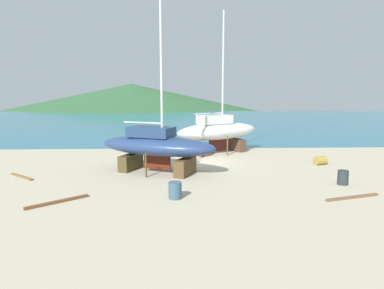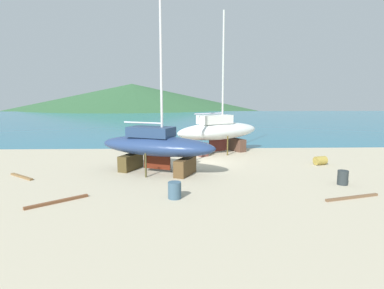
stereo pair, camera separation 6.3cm
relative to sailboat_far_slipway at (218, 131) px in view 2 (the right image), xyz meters
name	(u,v)px [view 2 (the right image)]	position (x,y,z in m)	size (l,w,h in m)	color
ground_plane	(210,179)	(-1.50, -8.92, -1.95)	(45.63, 45.63, 0.00)	#B4AA8F
sea_water	(190,120)	(-1.50, 37.31, -1.95)	(141.02, 69.64, 0.01)	#236C88
headland_hill	(132,107)	(-22.97, 104.07, -1.95)	(175.00, 175.00, 18.52)	#305C36
sailboat_far_slipway	(218,131)	(0.00, 0.00, 0.00)	(8.32, 6.14, 12.12)	brown
sailboat_mid_port	(156,146)	(-4.89, -7.04, -0.16)	(8.54, 5.74, 13.05)	brown
worker	(191,136)	(-2.25, 4.51, -1.03)	(0.32, 0.48, 1.77)	#3C754A
barrel_tar_black	(320,161)	(6.97, -5.17, -1.63)	(0.64, 0.64, 0.84)	olive
barrel_rust_far	(343,178)	(6.01, -10.47, -1.53)	(0.59, 0.59, 0.83)	#282F32
barrel_by_slipway	(175,190)	(-3.57, -12.67, -1.53)	(0.66, 0.66, 0.84)	#395568
timber_plank_far	(22,177)	(-13.21, -8.22, -1.89)	(2.46, 0.21, 0.11)	brown
timber_plank_near	(352,197)	(5.26, -12.98, -1.89)	(3.15, 0.15, 0.12)	brown
timber_short_skew	(57,202)	(-9.16, -13.17, -1.89)	(2.99, 0.19, 0.13)	brown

